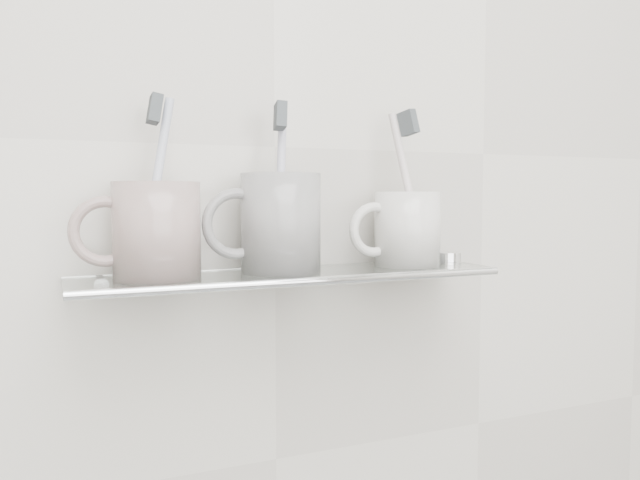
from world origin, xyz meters
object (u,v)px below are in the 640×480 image
mug_left (157,230)px  mug_center (281,223)px  shelf_glass (293,275)px  mug_right (407,229)px

mug_left → mug_center: 0.14m
mug_left → mug_center: bearing=-4.5°
mug_left → mug_center: size_ratio=0.90×
shelf_glass → mug_left: size_ratio=4.80×
shelf_glass → mug_center: 0.06m
shelf_glass → mug_left: (-0.15, 0.00, 0.06)m
mug_left → mug_right: 0.31m
mug_left → mug_right: (0.31, 0.00, -0.00)m
mug_left → mug_right: size_ratio=1.10×
shelf_glass → mug_left: bearing=178.1°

